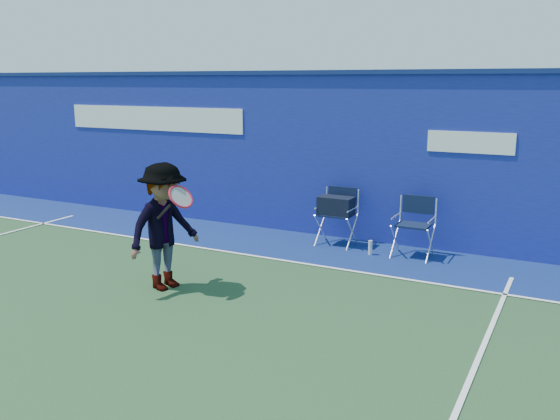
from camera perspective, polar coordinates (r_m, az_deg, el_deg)
The scene contains 8 objects.
ground at distance 7.89m, azimuth -17.70°, elevation -9.79°, with size 80.00×80.00×0.00m, color #244324.
stadium_wall at distance 11.65m, azimuth 0.12°, elevation 5.73°, with size 24.00×0.50×3.08m.
out_of_bounds_strip at distance 10.99m, azimuth -2.50°, elevation -2.91°, with size 24.00×1.80×0.01m, color navy.
court_lines at distance 8.29m, azimuth -14.76°, elevation -8.44°, with size 24.00×12.00×0.01m.
directors_chair_left at distance 10.63m, azimuth 5.45°, elevation -1.13°, with size 0.61×0.55×1.02m.
directors_chair_right at distance 10.14m, azimuth 12.67°, elevation -2.69°, with size 0.60×0.54×1.01m.
water_bottle at distance 10.15m, azimuth 8.68°, elevation -3.62°, with size 0.07×0.07×0.25m, color silver.
tennis_player at distance 8.43m, azimuth -11.10°, elevation -1.57°, with size 1.02×1.28×1.80m.
Camera 1 is at (5.30, -5.08, 2.90)m, focal length 38.00 mm.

